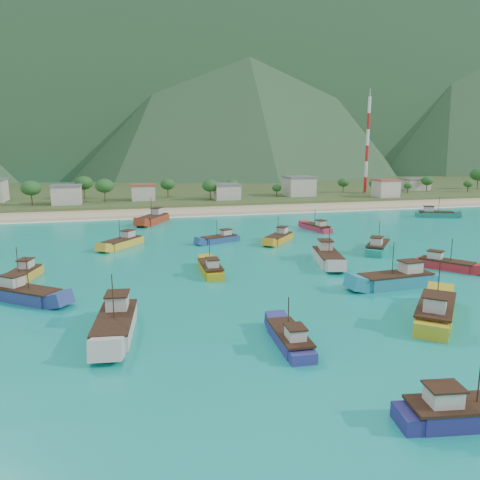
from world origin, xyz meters
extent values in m
plane|color=#0D9082|center=(0.00, 0.00, 0.00)|extent=(600.00, 600.00, 0.00)
cube|color=beige|center=(0.00, 79.00, 0.00)|extent=(400.00, 18.00, 1.20)
cube|color=#385123|center=(0.00, 140.00, 0.00)|extent=(400.00, 110.00, 2.40)
cube|color=white|center=(0.00, 69.50, 0.00)|extent=(400.00, 2.50, 0.08)
cube|color=#385942|center=(120.00, 400.00, 100.00)|extent=(1100.00, 160.00, 200.00)
cube|color=#284C2D|center=(-40.00, 300.00, 75.00)|extent=(800.00, 160.00, 150.00)
cone|color=#284C2D|center=(60.00, 300.00, 85.00)|extent=(280.00, 280.00, 170.00)
cone|color=#284C2D|center=(260.00, 300.00, 105.00)|extent=(280.00, 280.00, 210.00)
cube|color=beige|center=(-35.57, 96.04, 4.52)|extent=(8.93, 6.93, 5.84)
cube|color=beige|center=(-10.90, 101.92, 4.16)|extent=(7.93, 6.62, 5.13)
cube|color=beige|center=(18.08, 97.85, 4.13)|extent=(8.72, 8.80, 5.05)
cube|color=beige|center=(47.80, 103.03, 5.02)|extent=(10.15, 9.79, 6.84)
cube|color=beige|center=(77.31, 90.59, 4.65)|extent=(8.01, 7.13, 6.09)
cube|color=beige|center=(105.12, 112.81, 3.85)|extent=(10.50, 7.51, 4.50)
cylinder|color=red|center=(78.50, 108.00, 4.75)|extent=(1.20, 1.20, 6.30)
cylinder|color=white|center=(78.50, 108.00, 11.04)|extent=(1.20, 1.20, 6.30)
cylinder|color=red|center=(78.50, 108.00, 17.34)|extent=(1.20, 1.20, 6.30)
cylinder|color=white|center=(78.50, 108.00, 23.63)|extent=(1.20, 1.20, 6.30)
cylinder|color=red|center=(78.50, 108.00, 29.93)|extent=(1.20, 1.20, 6.30)
cylinder|color=white|center=(78.50, 108.00, 36.23)|extent=(1.20, 1.20, 6.30)
cube|color=navy|center=(-2.00, -22.32, 0.44)|extent=(3.13, 9.31, 1.67)
cube|color=beige|center=(-2.09, -24.20, 1.95)|extent=(1.78, 2.16, 1.36)
cylinder|color=#382114|center=(-1.98, -21.80, 3.15)|extent=(0.12, 0.12, 3.76)
cube|color=red|center=(34.13, -0.01, 0.47)|extent=(8.06, 9.33, 1.74)
cube|color=beige|center=(32.94, 1.55, 2.05)|extent=(2.71, 2.79, 1.41)
cylinder|color=#382114|center=(34.46, -0.44, 3.30)|extent=(0.12, 0.12, 3.92)
cube|color=navy|center=(6.10, -38.73, 0.52)|extent=(10.49, 4.46, 1.85)
cube|color=beige|center=(4.05, -38.42, 2.20)|extent=(2.56, 2.18, 1.50)
cylinder|color=#382114|center=(6.67, -38.81, 3.52)|extent=(0.12, 0.12, 4.16)
cube|color=gold|center=(-18.60, 31.51, 0.54)|extent=(8.86, 10.05, 1.89)
cube|color=beige|center=(-17.28, 33.18, 2.26)|extent=(2.96, 3.03, 1.54)
cylinder|color=#382114|center=(-18.97, 31.05, 3.62)|extent=(0.12, 0.12, 4.25)
cube|color=#BCB8AC|center=(-19.51, -14.98, 0.74)|extent=(5.13, 12.89, 2.28)
cube|color=beige|center=(-19.21, -12.43, 2.81)|extent=(2.61, 3.10, 1.85)
cylinder|color=#382114|center=(-19.59, -15.69, 4.45)|extent=(0.12, 0.12, 5.13)
cube|color=teal|center=(20.14, -6.84, 0.70)|extent=(12.37, 4.44, 2.21)
cube|color=beige|center=(22.62, -6.66, 2.70)|extent=(2.91, 2.41, 1.79)
cylinder|color=#382114|center=(19.45, -6.89, 4.29)|extent=(0.12, 0.12, 4.97)
cube|color=gold|center=(-33.73, 9.81, 0.49)|extent=(5.29, 10.26, 1.79)
cube|color=beige|center=(-33.23, 11.76, 2.12)|extent=(2.31, 2.62, 1.45)
cylinder|color=#382114|center=(-33.88, 9.27, 3.40)|extent=(0.12, 0.12, 4.03)
cube|color=#B19412|center=(-4.77, 7.26, 0.48)|extent=(3.02, 9.68, 1.75)
cube|color=beige|center=(-4.80, 5.29, 2.06)|extent=(1.80, 2.22, 1.42)
cylinder|color=#382114|center=(-4.76, 7.80, 3.32)|extent=(0.12, 0.12, 3.94)
cube|color=beige|center=(16.47, 8.56, 0.69)|extent=(6.21, 12.53, 2.19)
cube|color=beige|center=(17.03, 10.96, 2.68)|extent=(2.77, 3.17, 1.78)
cylinder|color=#382114|center=(16.32, 7.89, 4.25)|extent=(0.12, 0.12, 4.92)
cube|color=navy|center=(-31.17, -0.50, 0.60)|extent=(10.71, 9.28, 2.00)
cube|color=beige|center=(-32.96, 0.87, 2.41)|extent=(3.21, 3.12, 1.63)
cylinder|color=#382114|center=(-30.68, -0.88, 3.85)|extent=(0.12, 0.12, 4.50)
cube|color=gold|center=(17.20, -19.94, 0.75)|extent=(11.08, 11.98, 2.29)
cube|color=beige|center=(15.51, -21.89, 2.83)|extent=(3.62, 3.68, 1.86)
cylinder|color=#382114|center=(17.67, -19.40, 4.47)|extent=(0.12, 0.12, 5.16)
cube|color=#B52941|center=(27.45, 39.38, 0.46)|extent=(4.67, 9.80, 1.71)
cube|color=beige|center=(27.85, 37.49, 2.01)|extent=(2.13, 2.45, 1.39)
cylinder|color=#382114|center=(27.34, 39.90, 3.24)|extent=(0.12, 0.12, 3.86)
cube|color=#188270|center=(30.01, 14.90, 0.58)|extent=(9.25, 10.46, 1.97)
cube|color=beige|center=(28.63, 13.17, 2.37)|extent=(3.09, 3.16, 1.60)
cylinder|color=#382114|center=(30.39, 15.38, 3.78)|extent=(0.12, 0.12, 4.43)
cube|color=navy|center=(1.60, 31.25, 0.40)|extent=(9.17, 5.72, 1.61)
cube|color=beige|center=(3.27, 31.92, 1.86)|extent=(2.47, 2.25, 1.31)
cylinder|color=#382114|center=(1.13, 31.06, 3.01)|extent=(0.12, 0.12, 3.61)
cube|color=#217364|center=(70.00, 51.14, 0.55)|extent=(10.90, 6.71, 1.91)
cube|color=beige|center=(68.00, 51.92, 2.28)|extent=(2.92, 2.66, 1.55)
cylinder|color=#382114|center=(70.56, 50.92, 3.65)|extent=(0.12, 0.12, 4.29)
cube|color=#9D301A|center=(-10.39, 60.44, 0.74)|extent=(9.46, 12.76, 2.29)
cube|color=beige|center=(-9.12, 62.67, 2.81)|extent=(3.42, 3.62, 1.86)
cylinder|color=#382114|center=(-10.74, 59.82, 4.46)|extent=(0.12, 0.12, 5.14)
cube|color=orange|center=(14.16, 28.41, 0.51)|extent=(8.74, 9.51, 1.82)
cube|color=beige|center=(15.49, 29.97, 2.16)|extent=(2.87, 2.92, 1.48)
cylinder|color=#382114|center=(13.79, 27.98, 3.46)|extent=(0.12, 0.12, 4.09)
camera|label=1|loc=(-18.11, -65.12, 20.27)|focal=35.00mm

